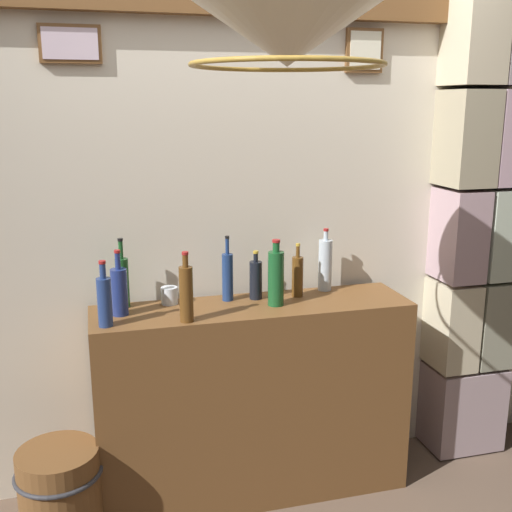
{
  "coord_description": "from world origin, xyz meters",
  "views": [
    {
      "loc": [
        -0.7,
        -1.84,
        1.9
      ],
      "look_at": [
        0.0,
        0.78,
        1.23
      ],
      "focal_mm": 43.3,
      "sensor_mm": 36.0,
      "label": 1
    }
  ],
  "objects_px": {
    "liquor_bottle_bourbon": "(297,276)",
    "liquor_bottle_brandy": "(325,264)",
    "glass_tumbler_rocks": "(169,295)",
    "liquor_bottle_scotch": "(276,277)",
    "liquor_bottle_mezcal": "(256,279)",
    "pendant_lamp": "(288,35)",
    "wooden_barrel": "(61,499)",
    "liquor_bottle_rye": "(119,291)",
    "liquor_bottle_gin": "(186,293)",
    "liquor_bottle_rum": "(228,276)",
    "liquor_bottle_port": "(104,300)",
    "liquor_bottle_vermouth": "(122,281)"
  },
  "relations": [
    {
      "from": "liquor_bottle_rum",
      "to": "pendant_lamp",
      "type": "relative_size",
      "value": 0.49
    },
    {
      "from": "liquor_bottle_rum",
      "to": "liquor_bottle_rye",
      "type": "xyz_separation_m",
      "value": [
        -0.51,
        -0.08,
        -0.01
      ]
    },
    {
      "from": "glass_tumbler_rocks",
      "to": "pendant_lamp",
      "type": "bearing_deg",
      "value": -68.69
    },
    {
      "from": "liquor_bottle_brandy",
      "to": "liquor_bottle_scotch",
      "type": "bearing_deg",
      "value": -151.55
    },
    {
      "from": "liquor_bottle_vermouth",
      "to": "pendant_lamp",
      "type": "relative_size",
      "value": 0.51
    },
    {
      "from": "liquor_bottle_bourbon",
      "to": "glass_tumbler_rocks",
      "type": "distance_m",
      "value": 0.63
    },
    {
      "from": "glass_tumbler_rocks",
      "to": "pendant_lamp",
      "type": "height_order",
      "value": "pendant_lamp"
    },
    {
      "from": "liquor_bottle_bourbon",
      "to": "glass_tumbler_rocks",
      "type": "xyz_separation_m",
      "value": [
        -0.62,
        0.04,
        -0.06
      ]
    },
    {
      "from": "pendant_lamp",
      "to": "wooden_barrel",
      "type": "relative_size",
      "value": 1.37
    },
    {
      "from": "liquor_bottle_scotch",
      "to": "liquor_bottle_vermouth",
      "type": "height_order",
      "value": "liquor_bottle_vermouth"
    },
    {
      "from": "liquor_bottle_bourbon",
      "to": "liquor_bottle_mezcal",
      "type": "distance_m",
      "value": 0.21
    },
    {
      "from": "liquor_bottle_port",
      "to": "liquor_bottle_mezcal",
      "type": "bearing_deg",
      "value": 15.78
    },
    {
      "from": "liquor_bottle_mezcal",
      "to": "wooden_barrel",
      "type": "xyz_separation_m",
      "value": [
        -0.95,
        -0.28,
        -0.84
      ]
    },
    {
      "from": "liquor_bottle_brandy",
      "to": "liquor_bottle_bourbon",
      "type": "distance_m",
      "value": 0.18
    },
    {
      "from": "liquor_bottle_scotch",
      "to": "pendant_lamp",
      "type": "distance_m",
      "value": 1.21
    },
    {
      "from": "liquor_bottle_bourbon",
      "to": "liquor_bottle_scotch",
      "type": "bearing_deg",
      "value": -143.67
    },
    {
      "from": "liquor_bottle_brandy",
      "to": "glass_tumbler_rocks",
      "type": "distance_m",
      "value": 0.79
    },
    {
      "from": "liquor_bottle_rye",
      "to": "liquor_bottle_gin",
      "type": "bearing_deg",
      "value": -30.56
    },
    {
      "from": "liquor_bottle_port",
      "to": "wooden_barrel",
      "type": "bearing_deg",
      "value": -161.66
    },
    {
      "from": "liquor_bottle_rum",
      "to": "liquor_bottle_mezcal",
      "type": "height_order",
      "value": "liquor_bottle_rum"
    },
    {
      "from": "liquor_bottle_vermouth",
      "to": "liquor_bottle_port",
      "type": "xyz_separation_m",
      "value": [
        -0.09,
        -0.24,
        -0.01
      ]
    },
    {
      "from": "liquor_bottle_gin",
      "to": "liquor_bottle_port",
      "type": "distance_m",
      "value": 0.34
    },
    {
      "from": "liquor_bottle_rum",
      "to": "liquor_bottle_vermouth",
      "type": "height_order",
      "value": "liquor_bottle_vermouth"
    },
    {
      "from": "glass_tumbler_rocks",
      "to": "liquor_bottle_scotch",
      "type": "bearing_deg",
      "value": -17.16
    },
    {
      "from": "liquor_bottle_gin",
      "to": "liquor_bottle_bourbon",
      "type": "relative_size",
      "value": 1.17
    },
    {
      "from": "liquor_bottle_vermouth",
      "to": "pendant_lamp",
      "type": "height_order",
      "value": "pendant_lamp"
    },
    {
      "from": "liquor_bottle_rye",
      "to": "pendant_lamp",
      "type": "bearing_deg",
      "value": -52.14
    },
    {
      "from": "liquor_bottle_rye",
      "to": "glass_tumbler_rocks",
      "type": "distance_m",
      "value": 0.26
    },
    {
      "from": "liquor_bottle_rum",
      "to": "liquor_bottle_port",
      "type": "distance_m",
      "value": 0.62
    },
    {
      "from": "pendant_lamp",
      "to": "wooden_barrel",
      "type": "distance_m",
      "value": 2.12
    },
    {
      "from": "liquor_bottle_scotch",
      "to": "liquor_bottle_mezcal",
      "type": "height_order",
      "value": "liquor_bottle_scotch"
    },
    {
      "from": "liquor_bottle_mezcal",
      "to": "liquor_bottle_port",
      "type": "distance_m",
      "value": 0.74
    },
    {
      "from": "liquor_bottle_vermouth",
      "to": "liquor_bottle_brandy",
      "type": "bearing_deg",
      "value": 0.57
    },
    {
      "from": "wooden_barrel",
      "to": "liquor_bottle_brandy",
      "type": "bearing_deg",
      "value": 13.96
    },
    {
      "from": "liquor_bottle_brandy",
      "to": "liquor_bottle_scotch",
      "type": "distance_m",
      "value": 0.35
    },
    {
      "from": "liquor_bottle_gin",
      "to": "liquor_bottle_bourbon",
      "type": "xyz_separation_m",
      "value": [
        0.58,
        0.22,
        -0.03
      ]
    },
    {
      "from": "liquor_bottle_scotch",
      "to": "pendant_lamp",
      "type": "xyz_separation_m",
      "value": [
        -0.17,
        -0.65,
        1.0
      ]
    },
    {
      "from": "liquor_bottle_bourbon",
      "to": "liquor_bottle_brandy",
      "type": "bearing_deg",
      "value": 20.71
    },
    {
      "from": "liquor_bottle_rum",
      "to": "liquor_bottle_bourbon",
      "type": "distance_m",
      "value": 0.34
    },
    {
      "from": "liquor_bottle_gin",
      "to": "liquor_bottle_vermouth",
      "type": "height_order",
      "value": "liquor_bottle_vermouth"
    },
    {
      "from": "liquor_bottle_vermouth",
      "to": "liquor_bottle_port",
      "type": "height_order",
      "value": "liquor_bottle_vermouth"
    },
    {
      "from": "wooden_barrel",
      "to": "liquor_bottle_rye",
      "type": "bearing_deg",
      "value": 34.64
    },
    {
      "from": "liquor_bottle_port",
      "to": "pendant_lamp",
      "type": "distance_m",
      "value": 1.32
    },
    {
      "from": "liquor_bottle_scotch",
      "to": "liquor_bottle_vermouth",
      "type": "distance_m",
      "value": 0.71
    },
    {
      "from": "liquor_bottle_scotch",
      "to": "liquor_bottle_bourbon",
      "type": "distance_m",
      "value": 0.18
    },
    {
      "from": "liquor_bottle_bourbon",
      "to": "liquor_bottle_port",
      "type": "distance_m",
      "value": 0.94
    },
    {
      "from": "liquor_bottle_port",
      "to": "liquor_bottle_rye",
      "type": "bearing_deg",
      "value": 62.75
    },
    {
      "from": "liquor_bottle_rye",
      "to": "liquor_bottle_port",
      "type": "bearing_deg",
      "value": -117.25
    },
    {
      "from": "liquor_bottle_gin",
      "to": "wooden_barrel",
      "type": "distance_m",
      "value": 1.05
    },
    {
      "from": "liquor_bottle_rum",
      "to": "liquor_bottle_rye",
      "type": "bearing_deg",
      "value": -170.91
    }
  ]
}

